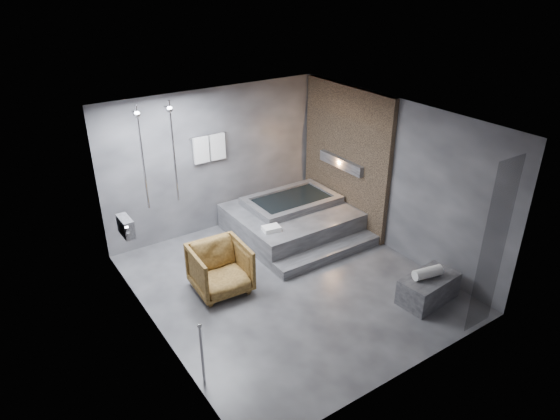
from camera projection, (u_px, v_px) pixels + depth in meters
room at (302, 178)px, 7.95m from camera, size 5.00×5.04×2.82m
tub_deck at (291, 220)px, 9.83m from camera, size 2.20×2.00×0.50m
tub_step at (328, 253)px, 9.03m from camera, size 2.20×0.36×0.18m
concrete_bench at (428, 288)px, 7.84m from camera, size 1.00×0.61×0.43m
driftwood_chair at (220, 269)px, 8.01m from camera, size 0.91×0.93×0.81m
rolled_towel at (428, 273)px, 7.70m from camera, size 0.50×0.26×0.17m
deck_towel at (271, 229)px, 8.93m from camera, size 0.34×0.27×0.08m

